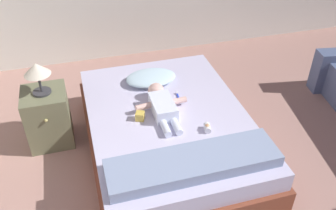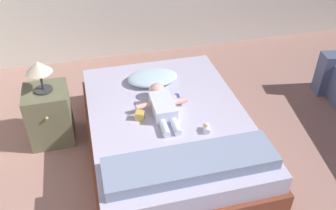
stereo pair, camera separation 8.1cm
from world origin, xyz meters
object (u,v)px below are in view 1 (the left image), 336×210
Objects in this scene: bed at (168,132)px; baby at (162,104)px; lamp at (37,71)px; baby_bottle at (207,128)px; pillow at (151,78)px; toothbrush at (178,97)px; toy_block at (140,116)px; nightstand at (48,117)px.

baby is at bearing 118.67° from bed.
baby reaches higher than bed.
lamp is 2.90× the size of baby_bottle.
pillow reaches higher than baby_bottle.
baby reaches higher than toothbrush.
toothbrush is at bearing -61.35° from pillow.
pillow is 0.76× the size of baby.
toy_block is at bearing -29.50° from lamp.
pillow is 0.50m from baby.
baby is 6.35× the size of baby_bottle.
lamp is at bearing 157.24° from bed.
baby_bottle is (0.26, -0.32, 0.25)m from bed.
bed is at bearing -22.76° from nightstand.
pillow is at bearing 6.32° from nightstand.
baby is at bearing -143.67° from toothbrush.
nightstand is at bearing 150.50° from toy_block.
lamp is (-1.25, 0.23, 0.36)m from toothbrush.
pillow is 5.31× the size of toy_block.
baby_bottle reaches higher than bed.
toy_block is (-0.26, -0.01, 0.26)m from bed.
baby_bottle is (1.34, -0.78, 0.18)m from nightstand.
baby is (-0.04, 0.07, 0.29)m from bed.
baby reaches higher than baby_bottle.
baby is 1.13m from nightstand.
nightstand is 0.52m from lamp.
lamp reaches higher than nightstand.
toy_block is 0.91× the size of baby_bottle.
bed is 0.63m from pillow.
nightstand is at bearing 149.99° from baby_bottle.
pillow is (-0.02, 0.57, 0.27)m from bed.
bed is at bearing -88.00° from pillow.
toothbrush is at bearing 53.33° from bed.
toothbrush is 0.49m from toy_block.
nightstand reaches higher than pillow.
pillow is 1.12m from lamp.
pillow is 1.09m from nightstand.
lamp reaches higher than bed.
toothbrush is (0.21, 0.15, -0.06)m from baby.
bed is 3.58× the size of nightstand.
lamp is at bearing 149.99° from baby_bottle.
pillow is 0.40m from toothbrush.
toothbrush is (0.17, 0.23, 0.23)m from bed.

